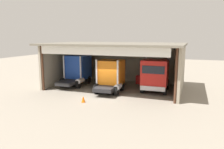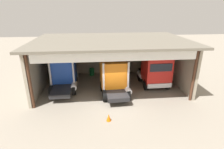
% 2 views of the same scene
% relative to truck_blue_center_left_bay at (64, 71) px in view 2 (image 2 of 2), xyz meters
% --- Properties ---
extents(ground_plane, '(80.00, 80.00, 0.00)m').
position_rel_truck_blue_center_left_bay_xyz_m(ground_plane, '(4.76, -3.87, -1.85)').
color(ground_plane, gray).
rests_on(ground_plane, ground).
extents(workshop_shed, '(14.71, 9.41, 4.99)m').
position_rel_truck_blue_center_left_bay_xyz_m(workshop_shed, '(4.76, 0.98, 1.64)').
color(workshop_shed, '#9E937F').
rests_on(workshop_shed, ground).
extents(truck_blue_center_left_bay, '(2.60, 5.08, 3.54)m').
position_rel_truck_blue_center_left_bay_xyz_m(truck_blue_center_left_bay, '(0.00, 0.00, 0.00)').
color(truck_blue_center_left_bay, '#1E47B7').
rests_on(truck_blue_center_left_bay, ground).
extents(truck_orange_center_bay, '(2.75, 4.39, 3.45)m').
position_rel_truck_blue_center_left_bay_xyz_m(truck_orange_center_bay, '(4.90, -1.73, -0.09)').
color(truck_orange_center_bay, orange).
rests_on(truck_orange_center_bay, ground).
extents(truck_red_yard_outside, '(2.76, 4.88, 3.62)m').
position_rel_truck_blue_center_left_bay_xyz_m(truck_red_yard_outside, '(9.26, -0.43, -0.06)').
color(truck_red_yard_outside, red).
rests_on(truck_red_yard_outside, ground).
extents(oil_drum, '(0.58, 0.58, 0.86)m').
position_rel_truck_blue_center_left_bay_xyz_m(oil_drum, '(2.72, 3.56, -1.42)').
color(oil_drum, '#197233').
rests_on(oil_drum, ground).
extents(tool_cart, '(0.90, 0.60, 1.00)m').
position_rel_truck_blue_center_left_bay_xyz_m(tool_cart, '(6.86, 3.18, -1.35)').
color(tool_cart, red).
rests_on(tool_cart, ground).
extents(traffic_cone, '(0.36, 0.36, 0.56)m').
position_rel_truck_blue_center_left_bay_xyz_m(traffic_cone, '(4.01, -6.18, -1.57)').
color(traffic_cone, orange).
rests_on(traffic_cone, ground).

